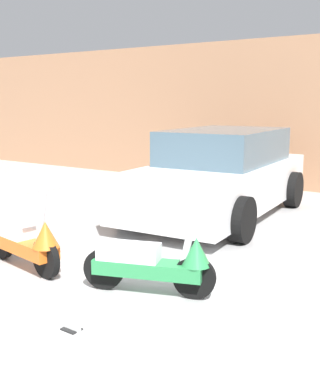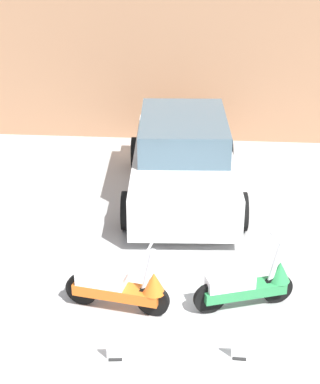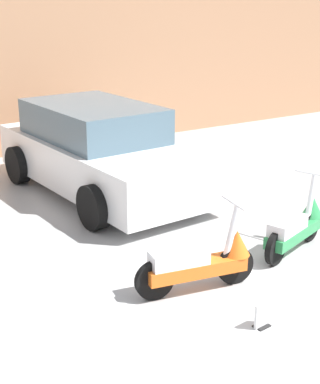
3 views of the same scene
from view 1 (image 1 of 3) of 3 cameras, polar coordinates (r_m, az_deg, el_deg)
name	(u,v)px [view 1 (image 1 of 3)]	position (r m, az deg, el deg)	size (l,w,h in m)	color
wall_back	(281,114)	(10.94, 14.13, 8.92)	(19.60, 0.12, 3.26)	tan
scooter_front_left	(25,239)	(5.76, -15.76, -5.42)	(1.41, 0.56, 0.99)	black
scooter_front_right	(154,262)	(4.84, -0.74, -8.26)	(1.32, 0.68, 0.96)	black
car_rear_left	(220,175)	(8.19, 7.14, 2.05)	(2.27, 4.35, 1.44)	white
placard_near_right_scooter	(71,317)	(4.27, -10.49, -14.39)	(0.20, 0.13, 0.26)	black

